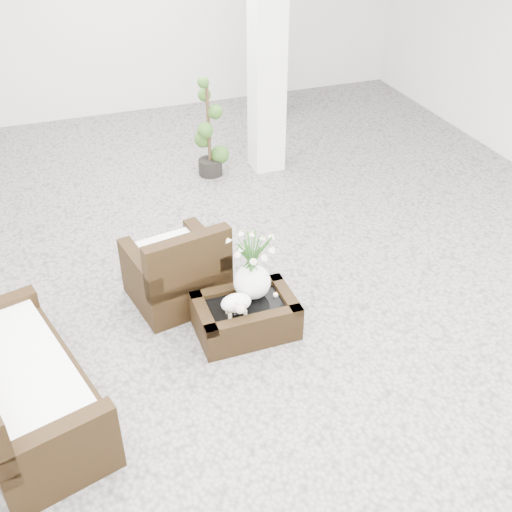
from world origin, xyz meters
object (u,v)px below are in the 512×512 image
object	(u,v)px
loveseat	(20,376)
topiary	(209,128)
armchair	(175,260)
coffee_table	(246,317)

from	to	relation	value
loveseat	topiary	world-z (taller)	topiary
armchair	topiary	distance (m)	2.72
armchair	coffee_table	bearing A→B (deg)	113.06
topiary	armchair	bearing A→B (deg)	-113.41
coffee_table	loveseat	xyz separation A→B (m)	(-1.93, -0.40, 0.30)
armchair	topiary	xyz separation A→B (m)	(1.08, 2.49, 0.22)
coffee_table	armchair	distance (m)	0.90
loveseat	topiary	size ratio (longest dim) A/B	1.29
loveseat	topiary	bearing A→B (deg)	-50.83
coffee_table	topiary	world-z (taller)	topiary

